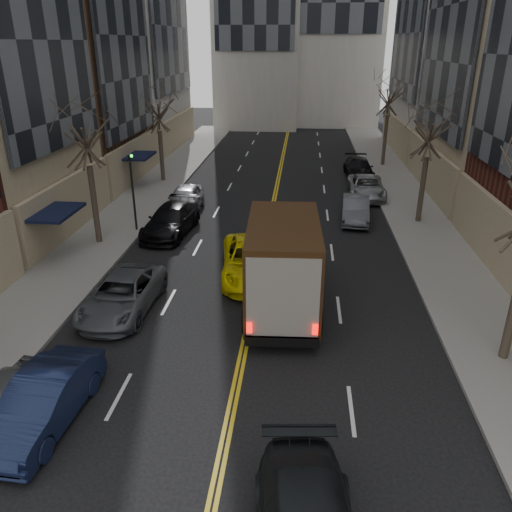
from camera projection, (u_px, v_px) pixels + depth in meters
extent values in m
cube|color=slate|center=(137.00, 204.00, 33.00)|extent=(4.00, 66.00, 0.15)
cube|color=slate|center=(414.00, 211.00, 31.48)|extent=(4.00, 66.00, 0.15)
cube|color=#4C301E|center=(56.00, 9.00, 34.34)|extent=(9.00, 12.00, 24.00)
cube|color=black|center=(54.00, 212.00, 23.94)|extent=(2.00, 3.00, 0.15)
cube|color=black|center=(39.00, 232.00, 24.43)|extent=(0.20, 3.00, 2.50)
cube|color=black|center=(137.00, 156.00, 35.83)|extent=(2.00, 3.00, 0.15)
cube|color=black|center=(127.00, 170.00, 36.32)|extent=(0.20, 3.00, 2.50)
cylinder|color=#382D23|center=(95.00, 205.00, 25.75)|extent=(0.30, 0.30, 4.05)
cylinder|color=#382D23|center=(162.00, 156.00, 37.72)|extent=(0.30, 0.30, 3.69)
cylinder|color=#382D23|center=(422.00, 190.00, 28.89)|extent=(0.30, 0.30, 3.78)
cylinder|color=#382D23|center=(385.00, 140.00, 42.55)|extent=(0.30, 0.30, 4.14)
cylinder|color=black|center=(133.00, 197.00, 27.52)|extent=(0.12, 0.12, 3.80)
imported|color=black|center=(129.00, 155.00, 26.59)|extent=(0.15, 0.18, 0.90)
sphere|color=#0CE526|center=(131.00, 156.00, 26.50)|extent=(0.14, 0.14, 0.14)
cube|color=black|center=(282.00, 295.00, 19.98)|extent=(2.71, 7.14, 0.33)
cube|color=black|center=(283.00, 245.00, 21.92)|extent=(2.66, 1.97, 2.31)
cube|color=black|center=(283.00, 264.00, 18.80)|extent=(2.86, 5.50, 3.30)
cube|color=black|center=(282.00, 341.00, 16.87)|extent=(2.54, 0.30, 0.33)
cube|color=red|center=(249.00, 328.00, 16.71)|extent=(0.20, 0.07, 0.39)
cube|color=red|center=(315.00, 330.00, 16.60)|extent=(0.20, 0.07, 0.39)
cube|color=gold|center=(247.00, 247.00, 18.65)|extent=(0.08, 0.99, 0.99)
cube|color=gold|center=(319.00, 248.00, 18.52)|extent=(0.08, 0.99, 0.99)
cylinder|color=black|center=(253.00, 271.00, 22.19)|extent=(0.35, 1.07, 1.06)
cylinder|color=black|center=(312.00, 273.00, 22.07)|extent=(0.35, 1.07, 1.06)
cylinder|color=black|center=(247.00, 319.00, 18.36)|extent=(0.35, 1.07, 1.06)
cylinder|color=black|center=(317.00, 321.00, 18.23)|extent=(0.35, 1.07, 1.06)
cube|color=black|center=(309.00, 490.00, 10.31)|extent=(0.13, 0.04, 0.09)
cube|color=blue|center=(309.00, 492.00, 10.28)|extent=(0.10, 0.01, 0.06)
imported|color=yellow|center=(252.00, 260.00, 22.61)|extent=(3.36, 6.06, 1.60)
imported|color=black|center=(267.00, 291.00, 19.91)|extent=(0.54, 0.65, 1.55)
imported|color=#111936|center=(44.00, 401.00, 13.82)|extent=(1.87, 4.68, 1.51)
imported|color=#4D5055|center=(122.00, 295.00, 19.74)|extent=(2.57, 5.23, 1.43)
imported|color=black|center=(171.00, 220.00, 27.83)|extent=(2.70, 5.57, 1.56)
imported|color=#AFB1B7|center=(185.00, 199.00, 31.37)|extent=(2.08, 4.87, 1.64)
imported|color=#4C4E54|center=(356.00, 209.00, 29.81)|extent=(1.89, 4.53, 1.46)
imported|color=#A0A4A7|center=(366.00, 187.00, 34.39)|extent=(2.50, 5.23, 1.44)
imported|color=black|center=(359.00, 168.00, 39.46)|extent=(2.21, 5.14, 1.48)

